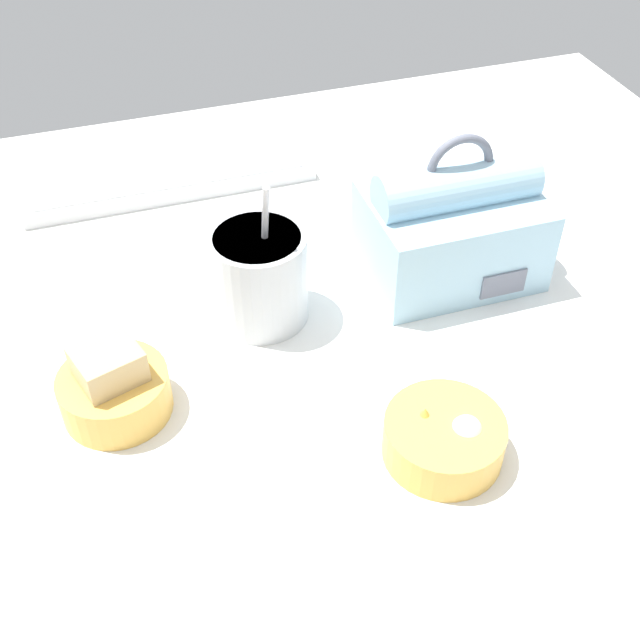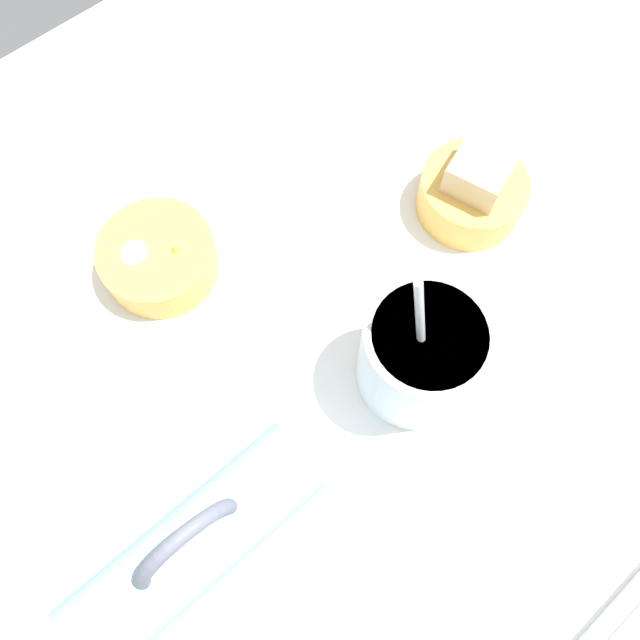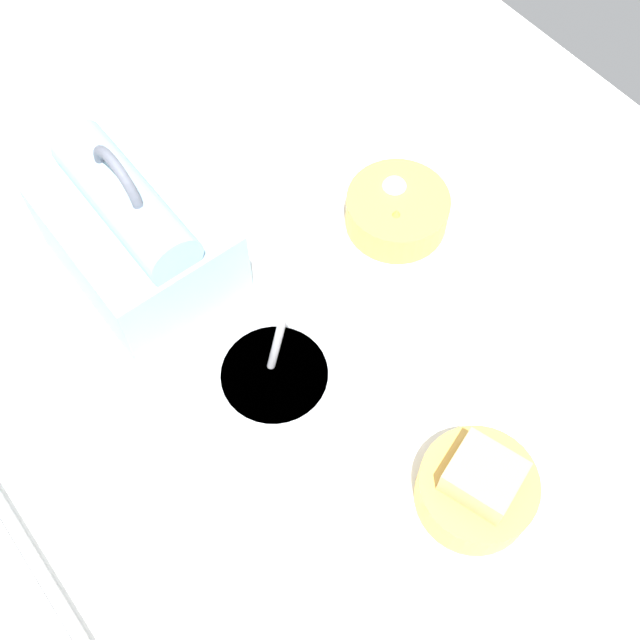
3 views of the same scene
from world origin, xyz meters
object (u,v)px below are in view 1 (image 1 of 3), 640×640
Objects in this scene: soup_cup at (259,275)px; bento_bowl_snacks at (443,437)px; bento_bowl_sandwich at (114,388)px; keyboard at (168,176)px; lunch_bag at (452,227)px.

soup_cup reaches higher than bento_bowl_snacks.
bento_bowl_sandwich is 0.95× the size of bento_bowl_snacks.
soup_cup is (5.16, -30.50, 4.58)cm from keyboard.
keyboard is at bearing 106.46° from bento_bowl_snacks.
keyboard is 57.31cm from bento_bowl_snacks.
keyboard is at bearing 133.45° from lunch_bag.
lunch_bag is (28.28, -29.86, 5.41)cm from keyboard.
lunch_bag reaches higher than keyboard.
lunch_bag is 1.09× the size of soup_cup.
bento_bowl_snacks is at bearing -65.64° from soup_cup.
keyboard is 3.45× the size of bento_bowl_snacks.
soup_cup is at bearing 28.75° from bento_bowl_sandwich.
bento_bowl_sandwich reaches higher than bento_bowl_snacks.
bento_bowl_snacks reaches higher than keyboard.
soup_cup is 1.58× the size of bento_bowl_snacks.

